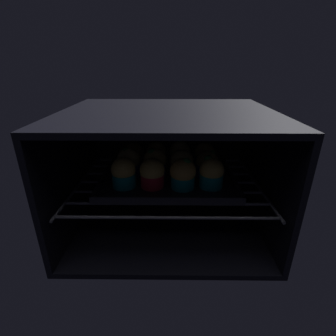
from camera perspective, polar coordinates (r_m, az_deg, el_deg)
oven_cavity at (r=79.17cm, az=0.02°, el=0.27°), size 59.00×47.00×37.00cm
oven_rack at (r=76.72cm, az=-0.02°, el=-3.30°), size 54.80×42.00×0.80cm
baking_tray at (r=78.00cm, az=0.00°, el=-1.96°), size 39.91×31.93×2.20cm
muffin_row0_col0 at (r=70.25cm, az=-10.16°, el=-1.05°), size 6.82×6.82×8.67cm
muffin_row0_col1 at (r=69.31cm, az=-3.64°, el=-1.25°), size 7.00×7.00×8.40cm
muffin_row0_col2 at (r=68.62cm, az=3.46°, el=-1.35°), size 7.27×7.27×9.01cm
muffin_row0_col3 at (r=70.08cm, az=9.94°, el=-1.19°), size 6.84×6.84×9.08cm
muffin_row1_col0 at (r=76.79cm, az=-9.01°, el=1.25°), size 7.04×7.04×9.37cm
muffin_row1_col1 at (r=76.24cm, az=-2.98°, el=1.28°), size 7.06×7.06×9.16cm
muffin_row1_col2 at (r=76.36cm, az=3.20°, el=0.98°), size 7.20×7.20×8.23cm
muffin_row1_col3 at (r=76.82cm, az=8.94°, el=0.80°), size 6.74×6.74×8.36cm
muffin_row2_col0 at (r=84.38cm, az=-7.96°, el=2.89°), size 6.87×6.87×7.98cm
muffin_row2_col1 at (r=84.09cm, az=-2.72°, el=3.15°), size 6.64×6.64×8.31cm
muffin_row2_col2 at (r=83.62cm, az=2.68°, el=3.28°), size 6.74×6.74×9.23cm
muffin_row2_col3 at (r=84.17cm, az=8.34°, el=2.90°), size 6.64×6.64×8.16cm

